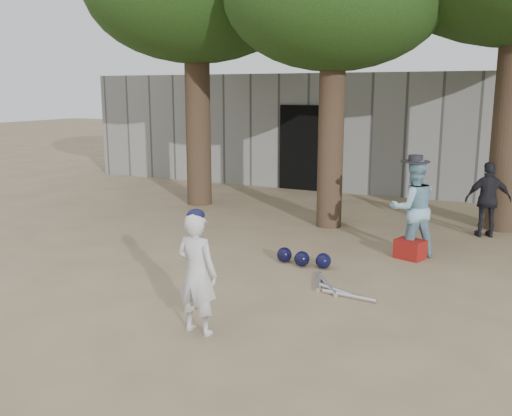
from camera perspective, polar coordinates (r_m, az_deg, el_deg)
The scene contains 8 objects.
ground at distance 7.71m, azimuth -7.36°, elevation -7.90°, with size 70.00×70.00×0.00m, color #937C5E.
boy_player at distance 6.12m, azimuth -5.92°, elevation -6.54°, with size 0.48×0.32×1.33m, color silver.
spectator_blue at distance 9.23m, azimuth 15.40°, elevation -0.03°, with size 0.74×0.58×1.53m, color #81B1C7.
spectator_dark at distance 10.89m, azimuth 22.20°, elevation 0.79°, with size 0.79×0.33×1.35m, color black.
red_bag at distance 9.20m, azimuth 15.16°, elevation -3.98°, with size 0.42×0.32×0.30m, color maroon.
back_building at distance 16.90m, azimuth 12.25°, elevation 7.80°, with size 16.00×5.24×3.00m.
helmet_row at distance 8.57m, azimuth 4.72°, elevation -5.01°, with size 0.87×0.31×0.23m.
bat_pile at distance 7.61m, azimuth 7.73°, elevation -7.96°, with size 1.04×0.78×0.06m.
Camera 1 is at (4.04, -6.04, 2.57)m, focal length 40.00 mm.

